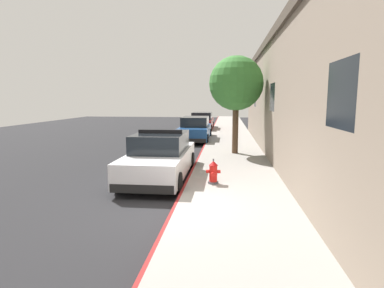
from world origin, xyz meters
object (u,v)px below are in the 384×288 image
(parked_car_dark_far, at_px, (202,122))
(street_tree, at_px, (236,84))
(fire_hydrant, at_px, (213,172))
(police_cruiser, at_px, (160,157))
(parked_car_silver_ahead, at_px, (195,129))

(parked_car_dark_far, height_order, street_tree, street_tree)
(fire_hydrant, bearing_deg, street_tree, 81.92)
(parked_car_dark_far, height_order, fire_hydrant, parked_car_dark_far)
(police_cruiser, bearing_deg, parked_car_silver_ahead, 88.86)
(parked_car_dark_far, bearing_deg, police_cruiser, -90.28)
(parked_car_silver_ahead, relative_size, parked_car_dark_far, 1.00)
(police_cruiser, relative_size, fire_hydrant, 6.37)
(parked_car_silver_ahead, relative_size, fire_hydrant, 6.37)
(police_cruiser, distance_m, parked_car_silver_ahead, 9.95)
(parked_car_silver_ahead, bearing_deg, police_cruiser, -91.14)
(fire_hydrant, bearing_deg, parked_car_silver_ahead, 98.56)
(police_cruiser, distance_m, fire_hydrant, 2.15)
(police_cruiser, relative_size, parked_car_silver_ahead, 1.00)
(street_tree, bearing_deg, parked_car_dark_far, 101.51)
(police_cruiser, xyz_separation_m, fire_hydrant, (1.86, -1.06, -0.23))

